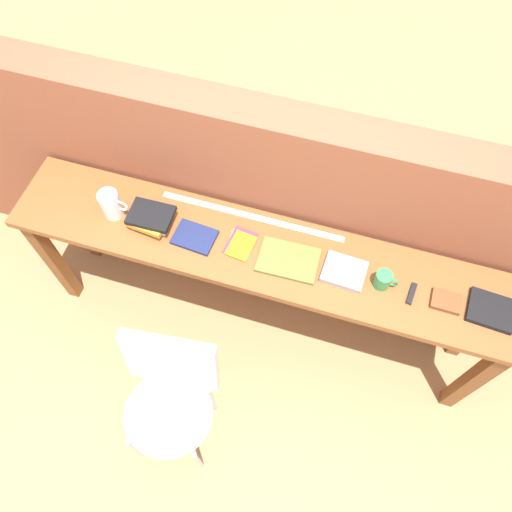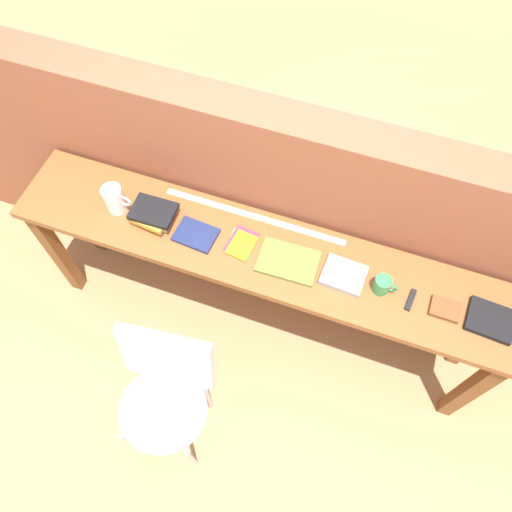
# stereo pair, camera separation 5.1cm
# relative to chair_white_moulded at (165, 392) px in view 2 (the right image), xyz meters

# --- Properties ---
(ground_plane) EXTENTS (40.00, 40.00, 0.00)m
(ground_plane) POSITION_rel_chair_white_moulded_xyz_m (0.23, 0.41, -0.53)
(ground_plane) COLOR tan
(brick_wall_back) EXTENTS (6.00, 0.20, 1.43)m
(brick_wall_back) POSITION_rel_chair_white_moulded_xyz_m (0.23, 1.05, 0.19)
(brick_wall_back) COLOR #935138
(brick_wall_back) RESTS_ON ground
(sideboard) EXTENTS (2.50, 0.44, 0.88)m
(sideboard) POSITION_rel_chair_white_moulded_xyz_m (0.23, 0.71, 0.21)
(sideboard) COLOR brown
(sideboard) RESTS_ON ground
(chair_white_moulded) EXTENTS (0.49, 0.50, 0.89)m
(chair_white_moulded) POSITION_rel_chair_white_moulded_xyz_m (0.00, 0.00, 0.00)
(chair_white_moulded) COLOR white
(chair_white_moulded) RESTS_ON ground
(pitcher_white) EXTENTS (0.14, 0.10, 0.18)m
(pitcher_white) POSITION_rel_chair_white_moulded_xyz_m (-0.52, 0.70, 0.43)
(pitcher_white) COLOR white
(pitcher_white) RESTS_ON sideboard
(book_stack_leftmost) EXTENTS (0.21, 0.19, 0.08)m
(book_stack_leftmost) POSITION_rel_chair_white_moulded_xyz_m (-0.31, 0.70, 0.40)
(book_stack_leftmost) COLOR white
(book_stack_leftmost) RESTS_ON sideboard
(magazine_cycling) EXTENTS (0.21, 0.16, 0.02)m
(magazine_cycling) POSITION_rel_chair_white_moulded_xyz_m (-0.08, 0.68, 0.36)
(magazine_cycling) COLOR navy
(magazine_cycling) RESTS_ON sideboard
(pamphlet_pile_colourful) EXTENTS (0.14, 0.18, 0.01)m
(pamphlet_pile_colourful) POSITION_rel_chair_white_moulded_xyz_m (0.14, 0.71, 0.36)
(pamphlet_pile_colourful) COLOR orange
(pamphlet_pile_colourful) RESTS_ON sideboard
(book_open_centre) EXTENTS (0.29, 0.20, 0.02)m
(book_open_centre) POSITION_rel_chair_white_moulded_xyz_m (0.38, 0.69, 0.36)
(book_open_centre) COLOR olive
(book_open_centre) RESTS_ON sideboard
(book_grey_hardcover) EXTENTS (0.20, 0.17, 0.03)m
(book_grey_hardcover) POSITION_rel_chair_white_moulded_xyz_m (0.65, 0.70, 0.37)
(book_grey_hardcover) COLOR #9E9EA3
(book_grey_hardcover) RESTS_ON sideboard
(mug) EXTENTS (0.11, 0.08, 0.09)m
(mug) POSITION_rel_chair_white_moulded_xyz_m (0.82, 0.70, 0.40)
(mug) COLOR #338C4C
(mug) RESTS_ON sideboard
(multitool_folded) EXTENTS (0.04, 0.11, 0.02)m
(multitool_folded) POSITION_rel_chair_white_moulded_xyz_m (0.96, 0.68, 0.36)
(multitool_folded) COLOR black
(multitool_folded) RESTS_ON sideboard
(leather_journal_brown) EXTENTS (0.13, 0.10, 0.02)m
(leather_journal_brown) POSITION_rel_chair_white_moulded_xyz_m (1.12, 0.69, 0.37)
(leather_journal_brown) COLOR brown
(leather_journal_brown) RESTS_ON sideboard
(book_repair_rightmost) EXTENTS (0.21, 0.18, 0.03)m
(book_repair_rightmost) POSITION_rel_chair_white_moulded_xyz_m (1.31, 0.70, 0.37)
(book_repair_rightmost) COLOR black
(book_repair_rightmost) RESTS_ON sideboard
(ruler_metal_back_edge) EXTENTS (0.94, 0.03, 0.00)m
(ruler_metal_back_edge) POSITION_rel_chair_white_moulded_xyz_m (0.14, 0.88, 0.35)
(ruler_metal_back_edge) COLOR silver
(ruler_metal_back_edge) RESTS_ON sideboard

